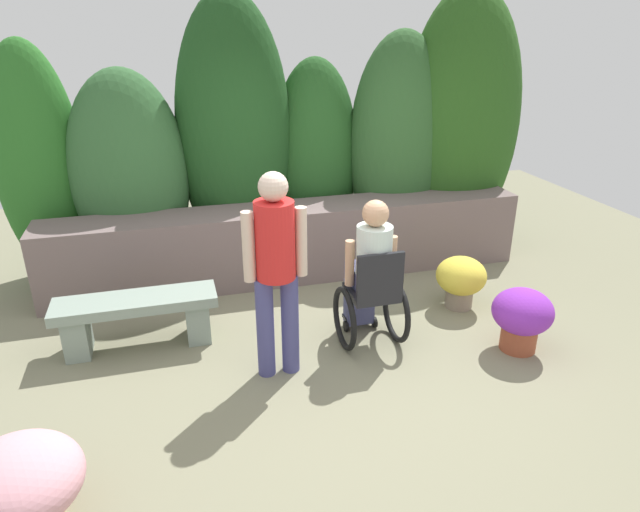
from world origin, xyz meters
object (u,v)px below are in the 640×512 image
stone_bench (137,315)px  person_standing_companion (276,264)px  person_in_wheelchair (371,278)px  flower_pot_purple_near (19,485)px  flower_pot_terracotta_by_wall (461,279)px  flower_pot_red_accent (522,316)px

stone_bench → person_standing_companion: bearing=-29.7°
person_in_wheelchair → person_standing_companion: (-0.87, -0.25, 0.34)m
person_in_wheelchair → person_standing_companion: bearing=-170.9°
person_standing_companion → stone_bench: bearing=141.2°
person_standing_companion → flower_pot_purple_near: 2.12m
person_in_wheelchair → flower_pot_purple_near: bearing=-158.8°
flower_pot_purple_near → flower_pot_terracotta_by_wall: size_ratio=1.33×
person_standing_companion → flower_pot_purple_near: (-1.68, -1.11, -0.67)m
flower_pot_terracotta_by_wall → flower_pot_red_accent: size_ratio=0.93×
flower_pot_purple_near → flower_pot_red_accent: (3.76, 0.88, 0.03)m
stone_bench → person_standing_companion: (1.10, -0.72, 0.66)m
flower_pot_red_accent → person_in_wheelchair: bearing=158.6°
stone_bench → flower_pot_purple_near: size_ratio=1.96×
stone_bench → person_in_wheelchair: size_ratio=1.03×
stone_bench → flower_pot_red_accent: bearing=-13.0°
stone_bench → flower_pot_terracotta_by_wall: flower_pot_terracotta_by_wall is taller
flower_pot_purple_near → flower_pot_terracotta_by_wall: (3.64, 1.73, 0.01)m
person_in_wheelchair → flower_pot_red_accent: (1.21, -0.47, -0.30)m
person_standing_companion → flower_pot_red_accent: person_standing_companion is taller
person_standing_companion → flower_pot_terracotta_by_wall: 2.16m
person_in_wheelchair → flower_pot_purple_near: 2.90m
person_in_wheelchair → flower_pot_purple_near: (-2.55, -1.36, -0.33)m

